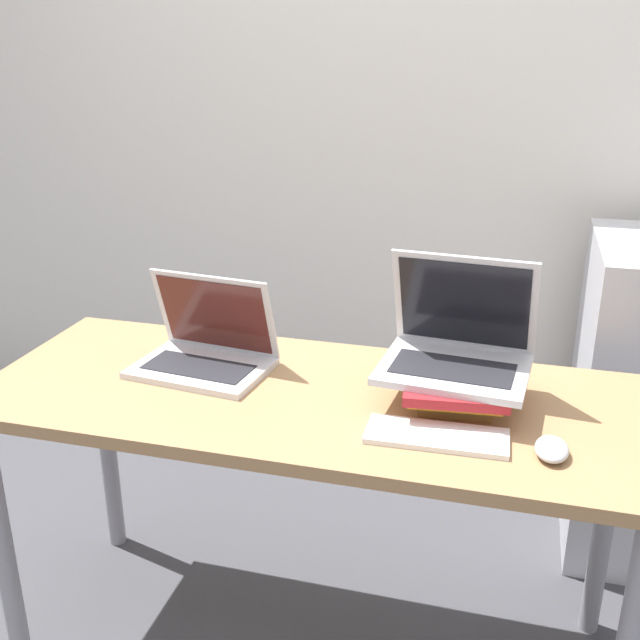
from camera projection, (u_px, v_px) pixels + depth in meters
name	position (u px, v px, depth m)	size (l,w,h in m)	color
wall_back	(401.00, 81.00, 2.50)	(8.00, 0.05, 2.70)	silver
desk	(311.00, 427.00, 1.74)	(1.53, 0.61, 0.73)	#9E754C
laptop_left	(206.00, 350.00, 1.82)	(0.34, 0.26, 0.23)	silver
book_stack	(456.00, 384.00, 1.65)	(0.24, 0.30, 0.07)	olive
laptop_on_books	(457.00, 347.00, 1.64)	(0.34, 0.28, 0.26)	silver
wireless_keyboard	(437.00, 436.00, 1.51)	(0.29, 0.12, 0.01)	white
mouse	(552.00, 449.00, 1.45)	(0.06, 0.10, 0.03)	#B2B2B7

